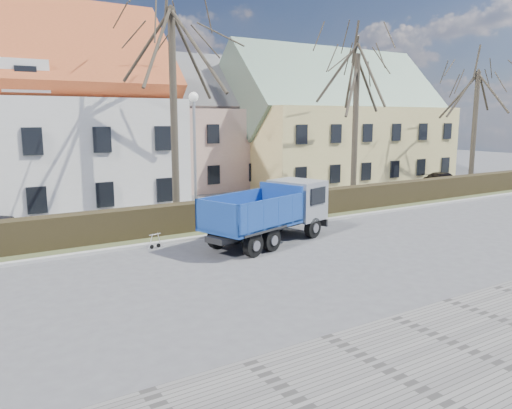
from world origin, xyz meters
TOP-DOWN VIEW (x-y plane):
  - ground at (0.00, 0.00)m, footprint 120.00×120.00m
  - curb_far at (0.00, 4.60)m, footprint 80.00×0.30m
  - grass_strip at (0.00, 6.20)m, footprint 80.00×3.00m
  - hedge at (0.00, 6.00)m, footprint 60.00×0.90m
  - building_pink at (4.00, 20.00)m, footprint 10.80×8.80m
  - building_yellow at (16.00, 17.00)m, footprint 18.80×10.80m
  - tree_1 at (-2.00, 8.50)m, footprint 9.20×9.20m
  - tree_2 at (10.00, 8.50)m, footprint 8.00×8.00m
  - tree_3 at (22.00, 8.50)m, footprint 7.60×7.60m
  - dump_truck at (-0.71, 2.38)m, footprint 6.76×4.15m
  - streetlight at (-1.63, 7.00)m, footprint 0.50×0.50m
  - cart_frame at (-5.04, 4.07)m, footprint 0.80×0.56m
  - parked_car_b at (20.35, 9.72)m, footprint 4.07×2.11m

SIDE VIEW (x-z plane):
  - ground at x=0.00m, z-range 0.00..0.00m
  - grass_strip at x=0.00m, z-range 0.00..0.10m
  - curb_far at x=0.00m, z-range 0.00..0.12m
  - cart_frame at x=-5.04m, z-range 0.00..0.67m
  - parked_car_b at x=20.35m, z-range 0.00..1.13m
  - hedge at x=0.00m, z-range 0.00..1.30m
  - dump_truck at x=-0.71m, z-range 0.00..2.54m
  - streetlight at x=-1.63m, z-range 0.00..6.45m
  - building_pink at x=4.00m, z-range 0.00..8.00m
  - building_yellow at x=16.00m, z-range 0.00..8.50m
  - tree_3 at x=22.00m, z-range 0.00..10.45m
  - tree_2 at x=10.00m, z-range 0.00..11.00m
  - tree_1 at x=-2.00m, z-range 0.00..12.65m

